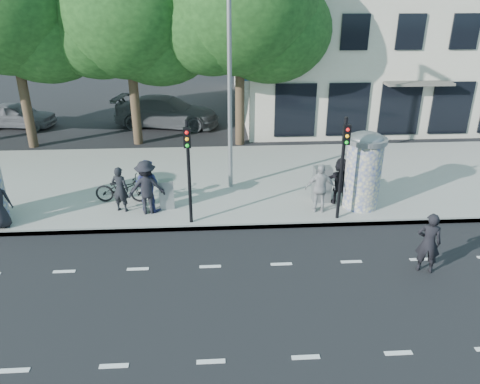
{
  "coord_description": "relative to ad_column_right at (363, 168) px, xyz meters",
  "views": [
    {
      "loc": [
        0.14,
        -9.69,
        7.2
      ],
      "look_at": [
        0.96,
        3.5,
        1.32
      ],
      "focal_mm": 35.0,
      "sensor_mm": 36.0,
      "label": 1
    }
  ],
  "objects": [
    {
      "name": "tree_mid_left",
      "position": [
        -13.7,
        7.8,
        4.96
      ],
      "size": [
        7.2,
        7.2,
        9.57
      ],
      "color": "#38281C",
      "rests_on": "ground"
    },
    {
      "name": "traffic_pole_far",
      "position": [
        -1.0,
        -0.91,
        0.69
      ],
      "size": [
        0.22,
        0.31,
        3.4
      ],
      "color": "black",
      "rests_on": "sidewalk"
    },
    {
      "name": "car_right",
      "position": [
        -7.5,
        10.99,
        -0.72
      ],
      "size": [
        3.38,
        6.0,
        1.64
      ],
      "primitive_type": "imported",
      "rotation": [
        0.0,
        0.0,
        1.37
      ],
      "color": "#4A4C50",
      "rests_on": "ground"
    },
    {
      "name": "cabinet_right",
      "position": [
        -1.25,
        0.49,
        -0.75
      ],
      "size": [
        0.62,
        0.46,
        1.27
      ],
      "primitive_type": "cube",
      "rotation": [
        0.0,
        0.0,
        0.02
      ],
      "color": "slate",
      "rests_on": "sidewalk"
    },
    {
      "name": "ground",
      "position": [
        -5.2,
        -4.7,
        -1.54
      ],
      "size": [
        120.0,
        120.0,
        0.0
      ],
      "primitive_type": "plane",
      "color": "black",
      "rests_on": "ground"
    },
    {
      "name": "building",
      "position": [
        6.8,
        15.29,
        4.46
      ],
      "size": [
        20.3,
        15.85,
        12.0
      ],
      "color": "beige",
      "rests_on": "ground"
    },
    {
      "name": "tree_near_left",
      "position": [
        -8.7,
        8.0,
        4.53
      ],
      "size": [
        6.8,
        6.8,
        8.97
      ],
      "color": "#38281C",
      "rests_on": "ground"
    },
    {
      "name": "ped_b",
      "position": [
        -8.17,
        0.14,
        -0.6
      ],
      "size": [
        0.66,
        0.53,
        1.58
      ],
      "primitive_type": "imported",
      "rotation": [
        0.0,
        0.0,
        2.85
      ],
      "color": "black",
      "rests_on": "sidewalk"
    },
    {
      "name": "sidewalk",
      "position": [
        -5.2,
        2.8,
        -1.46
      ],
      "size": [
        40.0,
        8.0,
        0.15
      ],
      "primitive_type": "cube",
      "color": "gray",
      "rests_on": "ground"
    },
    {
      "name": "cabinet_left",
      "position": [
        -6.67,
        0.26,
        -0.88
      ],
      "size": [
        0.54,
        0.43,
        1.02
      ],
      "primitive_type": "cube",
      "rotation": [
        0.0,
        0.0,
        0.16
      ],
      "color": "gray",
      "rests_on": "sidewalk"
    },
    {
      "name": "tree_center",
      "position": [
        -3.7,
        7.6,
        4.77
      ],
      "size": [
        7.0,
        7.0,
        9.3
      ],
      "color": "#38281C",
      "rests_on": "ground"
    },
    {
      "name": "bicycle",
      "position": [
        -8.28,
        0.86,
        -0.9
      ],
      "size": [
        0.76,
        1.89,
        0.97
      ],
      "primitive_type": "imported",
      "rotation": [
        0.0,
        0.0,
        1.51
      ],
      "color": "black",
      "rests_on": "sidewalk"
    },
    {
      "name": "car_left",
      "position": [
        -15.64,
        11.31,
        -0.86
      ],
      "size": [
        2.2,
        4.2,
        1.36
      ],
      "primitive_type": "imported",
      "rotation": [
        0.0,
        0.0,
        1.42
      ],
      "color": "slate",
      "rests_on": "ground"
    },
    {
      "name": "ped_f",
      "position": [
        -0.65,
        0.33,
        -0.56
      ],
      "size": [
        1.53,
        0.56,
        1.65
      ],
      "primitive_type": "imported",
      "rotation": [
        0.0,
        0.0,
        3.15
      ],
      "color": "black",
      "rests_on": "sidewalk"
    },
    {
      "name": "lane_dash_far",
      "position": [
        -5.2,
        -3.3,
        -1.53
      ],
      "size": [
        32.0,
        0.12,
        0.01
      ],
      "primitive_type": "cube",
      "color": "silver",
      "rests_on": "ground"
    },
    {
      "name": "street_lamp",
      "position": [
        -4.4,
        1.93,
        3.26
      ],
      "size": [
        0.25,
        0.93,
        8.0
      ],
      "color": "slate",
      "rests_on": "sidewalk"
    },
    {
      "name": "lane_dash_near",
      "position": [
        -5.2,
        -6.9,
        -1.53
      ],
      "size": [
        32.0,
        0.12,
        0.01
      ],
      "primitive_type": "cube",
      "color": "silver",
      "rests_on": "ground"
    },
    {
      "name": "traffic_pole_near",
      "position": [
        -5.8,
        -0.91,
        0.69
      ],
      "size": [
        0.22,
        0.31,
        3.4
      ],
      "color": "black",
      "rests_on": "sidewalk"
    },
    {
      "name": "curb",
      "position": [
        -5.2,
        -1.15,
        -1.46
      ],
      "size": [
        40.0,
        0.1,
        0.16
      ],
      "primitive_type": "cube",
      "color": "slate",
      "rests_on": "ground"
    },
    {
      "name": "man_road",
      "position": [
        0.66,
        -3.85,
        -0.67
      ],
      "size": [
        0.74,
        0.62,
        1.74
      ],
      "primitive_type": "imported",
      "rotation": [
        0.0,
        0.0,
        2.77
      ],
      "color": "black",
      "rests_on": "ground"
    },
    {
      "name": "ped_c",
      "position": [
        -7.27,
        0.15,
        -0.49
      ],
      "size": [
        1.07,
        0.96,
        1.8
      ],
      "primitive_type": "imported",
      "rotation": [
        0.0,
        0.0,
        2.76
      ],
      "color": "#1F234D",
      "rests_on": "sidewalk"
    },
    {
      "name": "ped_e",
      "position": [
        -1.5,
        -0.35,
        -0.54
      ],
      "size": [
        1.06,
        0.68,
        1.7
      ],
      "primitive_type": "imported",
      "rotation": [
        0.0,
        0.0,
        3.02
      ],
      "color": "#9B9C9E",
      "rests_on": "sidewalk"
    },
    {
      "name": "ped_d",
      "position": [
        -7.27,
        -0.08,
        -0.46
      ],
      "size": [
        1.29,
        0.87,
        1.85
      ],
      "primitive_type": "imported",
      "rotation": [
        0.0,
        0.0,
        3.31
      ],
      "color": "black",
      "rests_on": "sidewalk"
    },
    {
      "name": "ad_column_right",
      "position": [
        0.0,
        0.0,
        0.0
      ],
      "size": [
        1.36,
        1.36,
        2.65
      ],
      "color": "beige",
      "rests_on": "sidewalk"
    }
  ]
}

